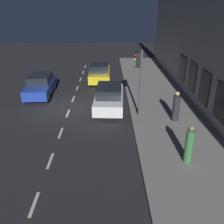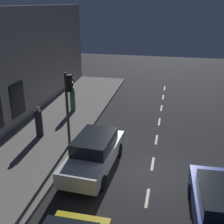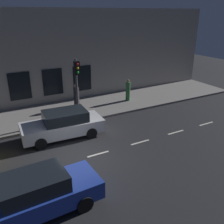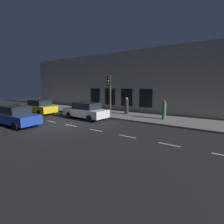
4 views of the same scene
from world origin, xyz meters
name	(u,v)px [view 2 (image 2 of 4)]	position (x,y,z in m)	size (l,w,h in m)	color
ground_plane	(151,175)	(0.00, 0.00, 0.00)	(60.00, 60.00, 0.00)	#232326
sidewalk	(24,158)	(6.25, 0.00, 0.07)	(4.50, 32.00, 0.15)	gray
lane_centre_line	(153,164)	(0.00, -1.00, 0.00)	(0.12, 27.20, 0.01)	beige
traffic_light	(69,97)	(4.38, -1.68, 2.84)	(0.49, 0.32, 3.95)	#424244
parked_car_1	(220,207)	(-2.54, 2.52, 0.79)	(1.95, 4.40, 1.58)	#1E389E
parked_car_2	(94,153)	(2.67, -0.09, 0.79)	(2.09, 4.68, 1.58)	silver
pedestrian_0	(39,123)	(6.52, -2.36, 0.96)	(0.56, 0.56, 1.77)	#232328
pedestrian_1	(73,100)	(6.03, -6.53, 0.95)	(0.49, 0.49, 1.72)	#336B38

